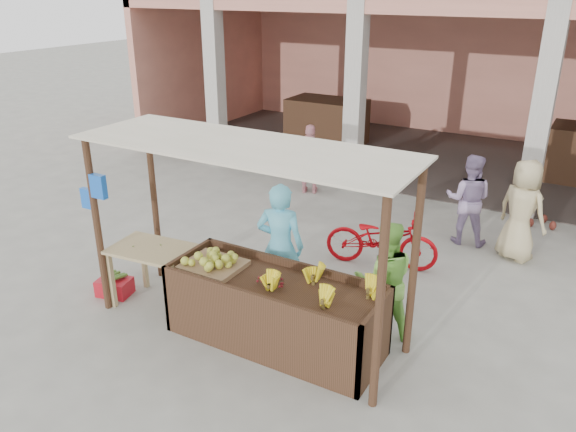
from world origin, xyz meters
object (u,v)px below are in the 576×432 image
Objects in this scene: vendor_blue at (280,242)px; motorcycle at (382,238)px; side_table at (153,258)px; fruit_stall at (275,313)px; red_crate at (115,287)px; vendor_green at (385,277)px.

motorcycle is (0.76, 1.73, -0.46)m from vendor_blue.
motorcycle is at bearing -128.99° from vendor_blue.
side_table is 0.64× the size of motorcycle.
vendor_blue is at bearing 116.13° from fruit_stall.
vendor_blue reaches higher than red_crate.
fruit_stall is 1.38m from vendor_green.
vendor_green is (2.87, 0.87, 0.07)m from side_table.
vendor_blue is (1.42, 0.87, 0.20)m from side_table.
vendor_blue reaches higher than fruit_stall.
vendor_green reaches higher than motorcycle.
motorcycle is (-0.68, 1.72, -0.33)m from vendor_green.
vendor_blue is at bearing -28.23° from vendor_green.
vendor_green reaches higher than red_crate.
vendor_green is 1.88m from motorcycle.
vendor_blue is 1.04× the size of motorcycle.
side_table is 3.40m from motorcycle.
red_crate is (-0.71, -0.07, -0.60)m from side_table.
vendor_blue is at bearing 143.48° from motorcycle.
red_crate is (-2.52, -0.16, -0.28)m from fruit_stall.
fruit_stall is at bearing 8.31° from vendor_green.
vendor_green is 0.89× the size of motorcycle.
side_table is (-1.81, -0.08, 0.32)m from fruit_stall.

